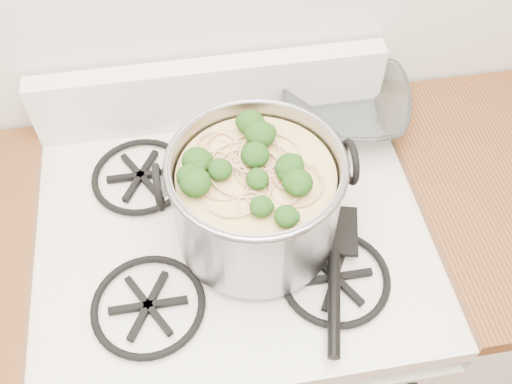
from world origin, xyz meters
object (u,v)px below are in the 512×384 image
Objects in this scene: glass_bowl at (344,110)px; gas_range at (238,327)px; spatula at (334,228)px; stock_pot at (256,199)px.

gas_range is at bearing -139.43° from glass_bowl.
stock_pot is at bearing -176.52° from spatula.
gas_range is 2.98× the size of spatula.
stock_pot reaches higher than gas_range.
glass_bowl is at bearing 86.34° from spatula.
glass_bowl is (0.24, 0.27, -0.09)m from stock_pot.
stock_pot reaches higher than glass_bowl.
spatula is (0.15, -0.03, -0.09)m from stock_pot.
glass_bowl reaches higher than spatula.
gas_range is 0.63m from glass_bowl.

